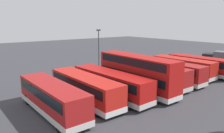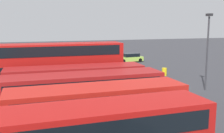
% 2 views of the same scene
% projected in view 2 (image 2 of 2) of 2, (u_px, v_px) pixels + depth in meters
% --- Properties ---
extents(ground_plane, '(140.00, 140.00, 0.00)m').
position_uv_depth(ground_plane, '(161.00, 89.00, 27.02)').
color(ground_plane, '#38383D').
extents(bus_single_deck_second, '(2.75, 10.25, 2.95)m').
position_uv_depth(bus_single_deck_second, '(98.00, 109.00, 15.54)').
color(bus_single_deck_second, red).
rests_on(bus_single_deck_second, ground).
extents(bus_single_deck_third, '(2.69, 11.43, 2.95)m').
position_uv_depth(bus_single_deck_third, '(84.00, 92.00, 19.26)').
color(bus_single_deck_third, '#A51919').
rests_on(bus_single_deck_third, ground).
extents(bus_single_deck_fourth, '(2.78, 11.25, 2.95)m').
position_uv_depth(bus_single_deck_fourth, '(76.00, 82.00, 22.39)').
color(bus_single_deck_fourth, '#A51919').
rests_on(bus_single_deck_fourth, ground).
extents(bus_double_decker_fifth, '(2.64, 11.69, 4.55)m').
position_uv_depth(bus_double_decker_fifth, '(61.00, 66.00, 25.60)').
color(bus_double_decker_fifth, '#B71411').
rests_on(bus_double_decker_fifth, ground).
extents(bus_single_deck_sixth, '(2.95, 11.64, 2.95)m').
position_uv_depth(bus_single_deck_sixth, '(62.00, 68.00, 29.39)').
color(bus_single_deck_sixth, '#B71411').
rests_on(bus_single_deck_sixth, ground).
extents(bus_single_deck_seventh, '(2.61, 10.90, 2.95)m').
position_uv_depth(bus_single_deck_seventh, '(61.00, 63.00, 32.59)').
color(bus_single_deck_seventh, red).
rests_on(bus_single_deck_seventh, ground).
extents(bus_single_deck_far_end, '(2.62, 10.59, 2.95)m').
position_uv_depth(bus_single_deck_far_end, '(53.00, 59.00, 36.18)').
color(bus_single_deck_far_end, '#A51919').
rests_on(bus_single_deck_far_end, ground).
extents(car_small_green, '(2.24, 4.39, 1.43)m').
position_uv_depth(car_small_green, '(130.00, 58.00, 44.71)').
color(car_small_green, '#A5D14C').
rests_on(car_small_green, ground).
extents(lamp_post_tall, '(0.70, 0.30, 7.29)m').
position_uv_depth(lamp_post_tall, '(208.00, 46.00, 25.69)').
color(lamp_post_tall, '#38383D').
rests_on(lamp_post_tall, ground).
extents(waste_bin_yellow, '(0.60, 0.60, 0.95)m').
position_uv_depth(waste_bin_yellow, '(164.00, 72.00, 33.43)').
color(waste_bin_yellow, yellow).
rests_on(waste_bin_yellow, ground).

